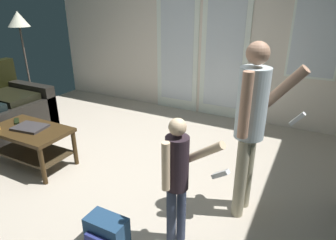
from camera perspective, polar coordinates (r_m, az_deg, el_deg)
The scene contains 9 objects.
ground_plane at distance 3.31m, azimuth -10.44°, elevation -11.07°, with size 5.57×4.75×0.02m, color #B1A593.
wall_back_with_doors at distance 4.81m, azimuth 6.69°, elevation 16.98°, with size 5.57×0.09×2.78m.
coffee_table at distance 3.68m, azimuth -25.02°, elevation -3.31°, with size 0.91×0.52×0.45m.
person_adult at distance 2.45m, azimuth 15.92°, elevation 0.28°, with size 0.52×0.41×1.51m.
person_child at distance 2.13m, azimuth 1.97°, elevation -10.42°, with size 0.46×0.28×1.07m.
floor_lamp at distance 5.40m, azimuth -26.86°, elevation 15.93°, with size 0.33×0.33×1.62m.
backpack at distance 2.48m, azimuth -11.86°, elevation -20.54°, with size 0.32×0.22×0.24m.
laptop_closed at distance 3.62m, azimuth -25.18°, elevation -1.29°, with size 0.34×0.25×0.03m, color #363234.
tv_remote_black at distance 3.89m, azimuth -27.30°, elevation -0.19°, with size 0.17×0.05×0.02m, color black.
Camera 1 is at (1.78, -2.12, 1.80)m, focal length 31.42 mm.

